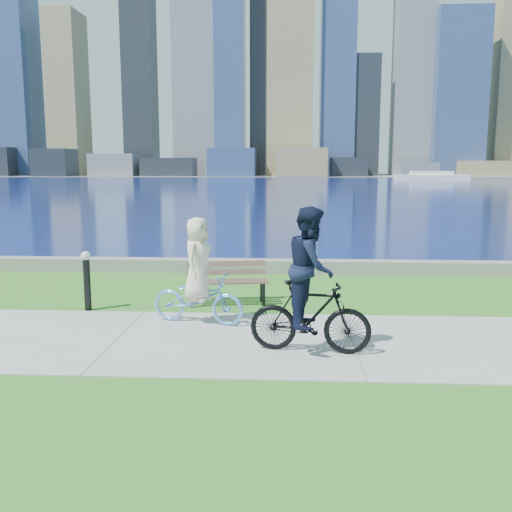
{
  "coord_description": "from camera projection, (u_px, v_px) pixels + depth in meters",
  "views": [
    {
      "loc": [
        -1.09,
        -9.24,
        2.97
      ],
      "look_at": [
        -1.75,
        2.24,
        1.1
      ],
      "focal_mm": 40.0,
      "sensor_mm": 36.0,
      "label": 1
    }
  ],
  "objects": [
    {
      "name": "bollard_lamp",
      "position": [
        87.0,
        277.0,
        11.57
      ],
      "size": [
        0.2,
        0.2,
        1.22
      ],
      "color": "black",
      "rests_on": "ground"
    },
    {
      "name": "bay_water",
      "position": [
        297.0,
        185.0,
        80.47
      ],
      "size": [
        320.0,
        131.0,
        0.01
      ],
      "primitive_type": "cube",
      "color": "#0D1955",
      "rests_on": "ground"
    },
    {
      "name": "concrete_path",
      "position": [
        353.0,
        343.0,
        9.52
      ],
      "size": [
        80.0,
        3.5,
        0.02
      ],
      "primitive_type": "cube",
      "color": "gray",
      "rests_on": "ground"
    },
    {
      "name": "far_shore",
      "position": [
        294.0,
        176.0,
        137.61
      ],
      "size": [
        320.0,
        30.0,
        0.12
      ],
      "primitive_type": "cube",
      "color": "slate",
      "rests_on": "ground"
    },
    {
      "name": "cyclist_woman",
      "position": [
        198.0,
        284.0,
        10.57
      ],
      "size": [
        1.03,
        1.88,
        1.98
      ],
      "rotation": [
        0.0,
        0.0,
        1.33
      ],
      "color": "#63A2F1",
      "rests_on": "ground"
    },
    {
      "name": "park_bench",
      "position": [
        227.0,
        278.0,
        12.16
      ],
      "size": [
        1.79,
        0.85,
        0.89
      ],
      "rotation": [
        0.0,
        0.0,
        0.16
      ],
      "color": "black",
      "rests_on": "ground"
    },
    {
      "name": "seawall",
      "position": [
        328.0,
        267.0,
        15.61
      ],
      "size": [
        90.0,
        0.5,
        0.35
      ],
      "primitive_type": "cube",
      "color": "slate",
      "rests_on": "ground"
    },
    {
      "name": "cyclist_man",
      "position": [
        310.0,
        292.0,
        8.88
      ],
      "size": [
        0.82,
        1.96,
        2.31
      ],
      "rotation": [
        0.0,
        0.0,
        1.44
      ],
      "color": "black",
      "rests_on": "ground"
    },
    {
      "name": "city_skyline",
      "position": [
        283.0,
        68.0,
        133.32
      ],
      "size": [
        176.89,
        22.81,
        76.0
      ],
      "color": "slate",
      "rests_on": "ground"
    },
    {
      "name": "ground",
      "position": [
        353.0,
        343.0,
        9.52
      ],
      "size": [
        320.0,
        320.0,
        0.0
      ],
      "primitive_type": "plane",
      "color": "#26641A",
      "rests_on": "ground"
    },
    {
      "name": "ferry_far",
      "position": [
        431.0,
        177.0,
        97.62
      ],
      "size": [
        12.17,
        3.48,
        1.65
      ],
      "color": "silver",
      "rests_on": "ground"
    }
  ]
}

